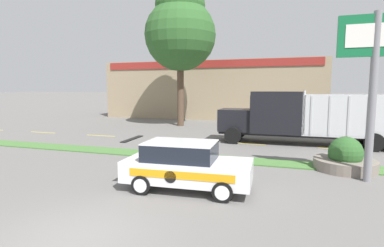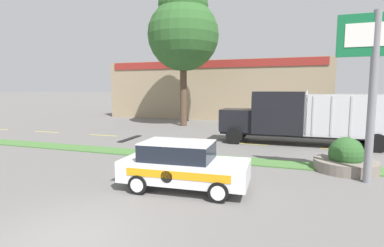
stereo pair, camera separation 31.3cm
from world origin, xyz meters
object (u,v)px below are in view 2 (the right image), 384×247
dump_truck_lead (297,118)px  rally_car (183,165)px  stone_planter (346,160)px  store_sign_post (375,63)px

dump_truck_lead → rally_car: size_ratio=2.72×
dump_truck_lead → rally_car: (-3.73, -10.29, -0.78)m
stone_planter → dump_truck_lead: bearing=108.6°
rally_car → store_sign_post: (6.19, 2.93, 3.53)m
rally_car → store_sign_post: size_ratio=0.71×
store_sign_post → rally_car: bearing=-154.7°
dump_truck_lead → stone_planter: 6.25m
rally_car → store_sign_post: store_sign_post is taller
dump_truck_lead → store_sign_post: size_ratio=1.94×
rally_car → stone_planter: size_ratio=1.74×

